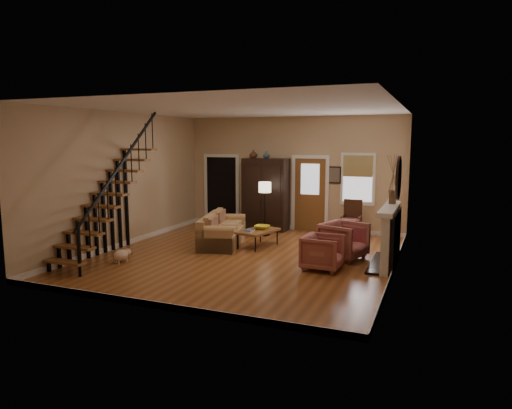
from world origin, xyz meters
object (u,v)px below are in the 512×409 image
at_px(armoire, 266,194).
at_px(armchair_left, 323,252).
at_px(sofa, 222,230).
at_px(coffee_table, 258,238).
at_px(side_chair, 351,219).
at_px(armchair_right, 344,241).
at_px(floor_lamp, 265,209).

relative_size(armoire, armchair_left, 2.69).
bearing_deg(sofa, coffee_table, -4.85).
xyz_separation_m(coffee_table, side_chair, (1.94, 1.94, 0.30)).
xyz_separation_m(armoire, armchair_right, (2.80, -2.49, -0.64)).
bearing_deg(side_chair, floor_lamp, -165.05).
xyz_separation_m(sofa, armchair_right, (3.09, -0.20, 0.03)).
relative_size(coffee_table, side_chair, 1.09).
xyz_separation_m(sofa, armchair_left, (2.86, -1.20, -0.02)).
distance_m(armchair_right, floor_lamp, 3.05).
distance_m(coffee_table, armchair_right, 2.23).
distance_m(coffee_table, floor_lamp, 1.47).
bearing_deg(side_chair, armchair_left, -89.72).
height_order(armchair_left, armchair_right, armchair_right).
bearing_deg(sofa, armoire, 68.09).
xyz_separation_m(sofa, floor_lamp, (0.58, 1.48, 0.37)).
bearing_deg(armchair_right, armoire, 66.65).
bearing_deg(sofa, armchair_right, -18.14).
bearing_deg(sofa, side_chair, 21.77).
relative_size(armchair_left, armchair_right, 0.87).
relative_size(armoire, coffee_table, 1.90).
bearing_deg(side_chair, coffee_table, -135.12).
bearing_deg(sofa, floor_lamp, 54.25).
bearing_deg(coffee_table, armchair_right, -9.10).
bearing_deg(armchair_left, side_chair, 1.92).
distance_m(armchair_left, side_chair, 3.30).
distance_m(armoire, armchair_left, 4.39).
relative_size(coffee_table, armchair_left, 1.42).
distance_m(coffee_table, armchair_left, 2.39).
xyz_separation_m(armoire, coffee_table, (0.61, -2.14, -0.84)).
bearing_deg(side_chair, sofa, -143.73).
height_order(armoire, side_chair, armoire).
bearing_deg(armchair_left, armchair_right, -11.27).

